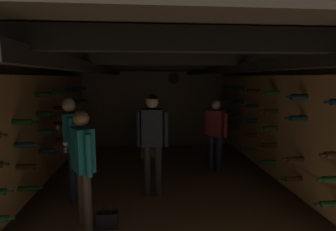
# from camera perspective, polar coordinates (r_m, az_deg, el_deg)

# --- Properties ---
(ground_plane) EXTENTS (8.40, 8.40, 0.00)m
(ground_plane) POSITION_cam_1_polar(r_m,az_deg,el_deg) (4.99, -1.35, -15.68)
(ground_plane) COLOR #8C7051
(room_shell) EXTENTS (4.72, 6.52, 2.41)m
(room_shell) POSITION_cam_1_polar(r_m,az_deg,el_deg) (4.87, -1.63, 1.04)
(room_shell) COLOR gray
(room_shell) RESTS_ON ground_plane
(wine_crate_stack) EXTENTS (0.52, 0.35, 0.90)m
(wine_crate_stack) POSITION_cam_1_polar(r_m,az_deg,el_deg) (6.80, -3.70, -5.16)
(wine_crate_stack) COLOR #A37547
(wine_crate_stack) RESTS_ON ground_plane
(display_bottle) EXTENTS (0.08, 0.08, 0.35)m
(display_bottle) POSITION_cam_1_polar(r_m,az_deg,el_deg) (6.67, -3.79, -0.31)
(display_bottle) COLOR #0F2838
(display_bottle) RESTS_ON wine_crate_stack
(person_host_center) EXTENTS (0.54, 0.25, 1.75)m
(person_host_center) POSITION_cam_1_polar(r_m,az_deg,el_deg) (4.47, -3.35, -4.12)
(person_host_center) COLOR #2D2D33
(person_host_center) RESTS_ON ground_plane
(person_guest_near_left) EXTENTS (0.43, 0.48, 1.61)m
(person_guest_near_left) POSITION_cam_1_polar(r_m,az_deg,el_deg) (3.68, -17.76, -8.78)
(person_guest_near_left) COLOR #4C473D
(person_guest_near_left) RESTS_ON ground_plane
(person_guest_mid_left) EXTENTS (0.40, 0.52, 1.69)m
(person_guest_mid_left) POSITION_cam_1_polar(r_m,az_deg,el_deg) (4.60, -20.16, -4.72)
(person_guest_mid_left) COLOR #232D4C
(person_guest_mid_left) RESTS_ON ground_plane
(person_guest_far_right) EXTENTS (0.45, 0.40, 1.54)m
(person_guest_far_right) POSITION_cam_1_polar(r_m,az_deg,el_deg) (5.83, 10.19, -2.81)
(person_guest_far_right) COLOR #232D4C
(person_guest_far_right) RESTS_ON ground_plane
(handbag) EXTENTS (0.28, 0.12, 0.35)m
(handbag) POSITION_cam_1_polar(r_m,az_deg,el_deg) (3.93, -12.83, -20.91)
(handbag) COLOR black
(handbag) RESTS_ON ground_plane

